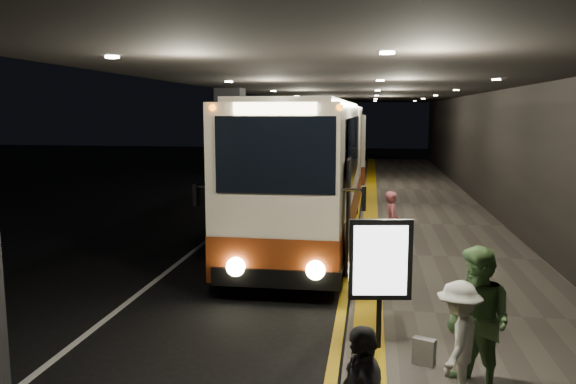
% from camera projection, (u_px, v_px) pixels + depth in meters
% --- Properties ---
extents(ground, '(90.00, 90.00, 0.00)m').
position_uv_depth(ground, '(251.00, 264.00, 13.65)').
color(ground, black).
extents(lane_line_white, '(0.12, 50.00, 0.01)m').
position_uv_depth(lane_line_white, '(230.00, 222.00, 18.81)').
color(lane_line_white, silver).
rests_on(lane_line_white, ground).
extents(kerb_stripe_yellow, '(0.18, 50.00, 0.01)m').
position_uv_depth(kerb_stripe_yellow, '(355.00, 226.00, 18.20)').
color(kerb_stripe_yellow, gold).
rests_on(kerb_stripe_yellow, ground).
extents(sidewalk, '(4.50, 50.00, 0.15)m').
position_uv_depth(sidewalk, '(431.00, 226.00, 17.84)').
color(sidewalk, '#514C44').
rests_on(sidewalk, ground).
extents(tactile_strip, '(0.50, 50.00, 0.01)m').
position_uv_depth(tactile_strip, '(370.00, 222.00, 18.11)').
color(tactile_strip, gold).
rests_on(tactile_strip, sidewalk).
extents(terminal_wall, '(0.10, 50.00, 6.00)m').
position_uv_depth(terminal_wall, '(510.00, 134.00, 17.10)').
color(terminal_wall, black).
rests_on(terminal_wall, ground).
extents(support_columns, '(0.80, 24.80, 4.40)m').
position_uv_depth(support_columns, '(231.00, 160.00, 17.48)').
color(support_columns, black).
rests_on(support_columns, ground).
extents(canopy, '(9.00, 50.00, 0.40)m').
position_uv_depth(canopy, '(362.00, 82.00, 17.53)').
color(canopy, black).
rests_on(canopy, support_columns).
extents(coach_main, '(2.72, 12.44, 3.86)m').
position_uv_depth(coach_main, '(311.00, 175.00, 16.37)').
color(coach_main, beige).
rests_on(coach_main, ground).
extents(coach_second, '(2.95, 11.37, 3.54)m').
position_uv_depth(coach_second, '(340.00, 148.00, 30.87)').
color(coach_second, beige).
rests_on(coach_second, ground).
extents(passenger_boarding, '(0.42, 0.60, 1.59)m').
position_uv_depth(passenger_boarding, '(392.00, 223.00, 13.98)').
color(passenger_boarding, '#AD515B').
rests_on(passenger_boarding, sidewalk).
extents(passenger_waiting_green, '(0.99, 1.07, 1.87)m').
position_uv_depth(passenger_waiting_green, '(478.00, 321.00, 7.02)').
color(passenger_waiting_green, '#557F46').
rests_on(passenger_waiting_green, sidewalk).
extents(passenger_waiting_white, '(0.74, 1.06, 1.49)m').
position_uv_depth(passenger_waiting_white, '(458.00, 341.00, 6.88)').
color(passenger_waiting_white, white).
rests_on(passenger_waiting_white, sidewalk).
extents(bag_polka, '(0.34, 0.25, 0.38)m').
position_uv_depth(bag_polka, '(424.00, 352.00, 7.88)').
color(bag_polka, black).
rests_on(bag_polka, sidewalk).
extents(bag_plain, '(0.30, 0.22, 0.34)m').
position_uv_depth(bag_plain, '(364.00, 355.00, 7.82)').
color(bag_plain, beige).
rests_on(bag_plain, sidewalk).
extents(info_sign, '(0.94, 0.24, 1.97)m').
position_uv_depth(info_sign, '(380.00, 262.00, 8.26)').
color(info_sign, black).
rests_on(info_sign, sidewalk).
extents(stanchion_post, '(0.05, 0.05, 1.21)m').
position_uv_depth(stanchion_post, '(367.00, 250.00, 11.95)').
color(stanchion_post, black).
rests_on(stanchion_post, sidewalk).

